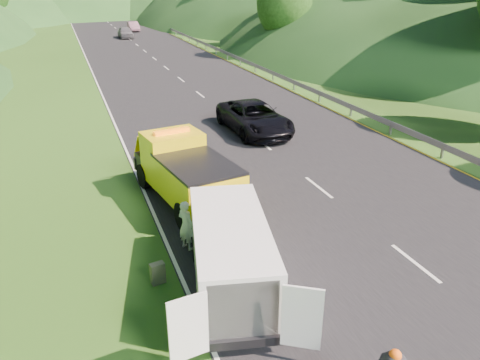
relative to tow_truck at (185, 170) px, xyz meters
name	(u,v)px	position (x,y,z in m)	size (l,w,h in m)	color
ground	(298,249)	(2.47, -4.77, -1.27)	(320.00, 320.00, 0.00)	#38661E
road_surface	(154,59)	(5.47, 35.23, -1.26)	(14.00, 200.00, 0.02)	black
guardrail	(190,42)	(12.77, 47.73, -1.27)	(0.06, 140.00, 1.52)	gray
tree_line_right	(256,33)	(25.47, 55.23, -1.27)	(14.00, 140.00, 14.00)	#2D601C
hills_backdrop	(103,8)	(8.97, 129.93, -1.27)	(201.00, 288.60, 44.00)	#2D5B23
tow_truck	(185,170)	(0.00, 0.00, 0.00)	(3.16, 6.31, 2.59)	black
white_van	(230,251)	(-0.24, -5.95, -0.06)	(3.86, 6.45, 2.15)	black
woman	(187,248)	(-0.86, -3.49, -1.27)	(0.61, 0.44, 1.66)	silver
child	(242,248)	(0.79, -4.10, -1.27)	(0.49, 0.38, 1.01)	#D3B970
suitcase	(158,273)	(-2.10, -5.02, -0.94)	(0.40, 0.22, 0.65)	#4E4E3A
passing_suv	(254,132)	(5.80, 7.24, -1.27)	(2.78, 6.03, 1.68)	black
dist_car_a	(126,38)	(5.15, 55.27, -1.27)	(1.87, 4.65, 1.58)	#555459
dist_car_b	(134,31)	(7.66, 64.53, -1.27)	(1.55, 4.45, 1.47)	#704A59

